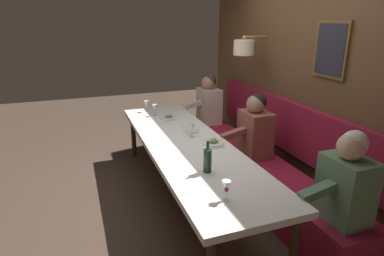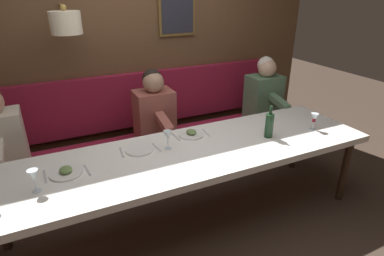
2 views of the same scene
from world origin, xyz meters
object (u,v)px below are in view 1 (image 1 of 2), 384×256
(diner_nearest, at_px, (346,180))
(wine_bottle, at_px, (207,160))
(dining_table, at_px, (187,147))
(diner_near, at_px, (255,127))
(wine_glass_0, at_px, (155,108))
(wine_glass_1, at_px, (192,127))
(diner_middle, at_px, (209,101))
(wine_glass_2, at_px, (226,187))
(wine_glass_3, at_px, (146,104))

(diner_nearest, distance_m, wine_bottle, 1.16)
(dining_table, relative_size, diner_near, 4.10)
(wine_glass_0, xyz_separation_m, wine_glass_1, (0.19, -1.02, 0.00))
(diner_middle, distance_m, wine_glass_2, 2.88)
(dining_table, distance_m, diner_nearest, 1.68)
(wine_glass_0, distance_m, wine_glass_1, 1.04)
(diner_middle, height_order, wine_glass_2, diner_middle)
(dining_table, distance_m, diner_near, 0.89)
(wine_glass_2, distance_m, wine_bottle, 0.49)
(diner_nearest, height_order, wine_glass_3, diner_nearest)
(diner_middle, relative_size, wine_glass_0, 4.82)
(wine_glass_1, relative_size, wine_glass_3, 1.00)
(wine_glass_3, bearing_deg, diner_nearest, -70.38)
(dining_table, height_order, wine_glass_1, wine_glass_1)
(wine_glass_0, bearing_deg, dining_table, -86.29)
(diner_nearest, bearing_deg, dining_table, 121.75)
(diner_near, height_order, wine_glass_3, diner_near)
(wine_glass_1, bearing_deg, dining_table, -126.66)
(diner_middle, distance_m, wine_bottle, 2.40)
(wine_glass_2, xyz_separation_m, wine_glass_3, (-0.03, 2.69, 0.00))
(diner_nearest, relative_size, wine_glass_1, 4.82)
(diner_nearest, height_order, wine_glass_0, diner_nearest)
(wine_bottle, bearing_deg, diner_middle, 66.83)
(dining_table, xyz_separation_m, diner_nearest, (0.88, -1.43, 0.13))
(wine_glass_1, bearing_deg, diner_nearest, -64.20)
(wine_glass_2, relative_size, wine_glass_3, 1.00)
(dining_table, bearing_deg, wine_bottle, -94.88)
(dining_table, distance_m, wine_glass_3, 1.46)
(diner_middle, bearing_deg, wine_glass_0, -164.07)
(wine_glass_3, relative_size, wine_bottle, 0.55)
(diner_near, distance_m, wine_glass_1, 0.78)
(diner_nearest, relative_size, diner_middle, 1.00)
(diner_near, bearing_deg, diner_middle, 90.00)
(dining_table, xyz_separation_m, wine_glass_3, (-0.14, 1.45, 0.17))
(wine_glass_3, height_order, wine_bottle, wine_bottle)
(wine_glass_1, bearing_deg, diner_middle, 59.49)
(wine_glass_0, bearing_deg, diner_near, -50.71)
(diner_near, bearing_deg, wine_glass_1, 169.12)
(dining_table, relative_size, diner_nearest, 4.10)
(wine_glass_2, bearing_deg, diner_nearest, -10.10)
(wine_glass_1, height_order, wine_glass_3, same)
(diner_nearest, bearing_deg, diner_middle, 90.00)
(diner_near, height_order, wine_glass_0, diner_near)
(dining_table, height_order, wine_glass_3, wine_glass_3)
(diner_near, height_order, wine_glass_2, diner_near)
(diner_middle, bearing_deg, wine_glass_1, -120.51)
(wine_glass_0, bearing_deg, wine_glass_3, 103.83)
(diner_nearest, xyz_separation_m, diner_near, (0.00, 1.44, 0.00))
(wine_glass_1, distance_m, wine_glass_3, 1.32)
(wine_bottle, bearing_deg, wine_glass_2, -95.92)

